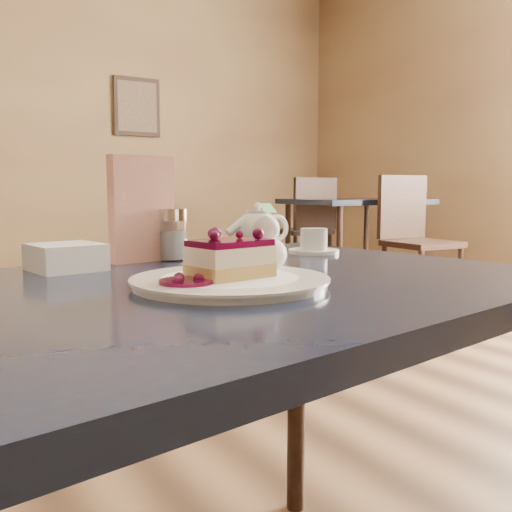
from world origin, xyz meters
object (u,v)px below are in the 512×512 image
cheesecake_slice (230,259)px  bg_table_far_right (353,284)px  dessert_plate (230,282)px  tea_set (269,233)px  main_table (212,329)px

cheesecake_slice → bg_table_far_right: cheesecake_slice is taller
dessert_plate → cheesecake_slice: (0.00, 0.00, 0.03)m
dessert_plate → cheesecake_slice: size_ratio=2.29×
dessert_plate → tea_set: 0.47m
main_table → dessert_plate: dessert_plate is taller
dessert_plate → cheesecake_slice: cheesecake_slice is taller
dessert_plate → bg_table_far_right: bg_table_far_right is taller
dessert_plate → tea_set: size_ratio=1.22×
main_table → bg_table_far_right: (2.63, 2.66, -0.54)m
main_table → tea_set: size_ratio=5.31×
cheesecake_slice → tea_set: 0.47m
cheesecake_slice → tea_set: (0.30, 0.36, 0.00)m
main_table → cheesecake_slice: 0.12m
main_table → bg_table_far_right: size_ratio=0.66×
bg_table_far_right → dessert_plate: bearing=-130.1°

